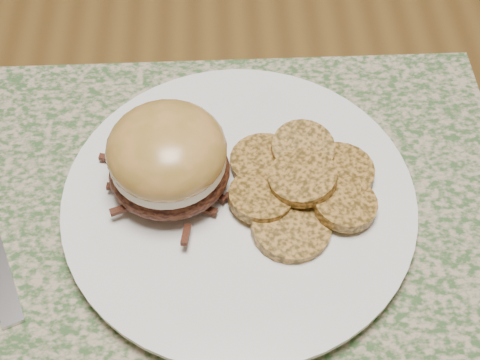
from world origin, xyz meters
The scene contains 6 objects.
ground centered at (0.00, 0.00, 0.00)m, with size 3.50×3.50×0.00m, color brown.
dining_table centered at (0.00, 0.00, 0.67)m, with size 1.50×0.90×0.75m.
placemat centered at (-0.19, -0.26, 0.75)m, with size 0.45×0.33×0.00m, color #36572C.
dinner_plate centered at (-0.19, -0.26, 0.76)m, with size 0.26×0.26×0.02m, color white.
pork_sandwich centered at (-0.24, -0.24, 0.80)m, with size 0.10×0.10×0.07m.
roasted_potatoes centered at (-0.14, -0.25, 0.78)m, with size 0.13×0.14×0.03m.
Camera 1 is at (-0.20, -0.55, 1.20)m, focal length 50.00 mm.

